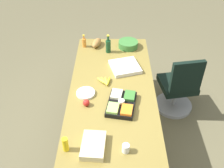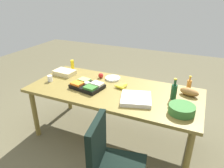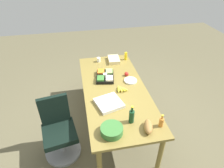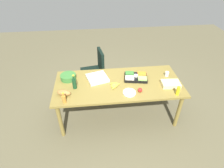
{
  "view_description": "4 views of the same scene",
  "coord_description": "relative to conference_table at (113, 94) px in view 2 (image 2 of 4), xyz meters",
  "views": [
    {
      "loc": [
        -2.49,
        -0.01,
        2.87
      ],
      "look_at": [
        -0.0,
        0.0,
        0.83
      ],
      "focal_mm": 42.55,
      "sensor_mm": 36.0,
      "label": 1
    },
    {
      "loc": [
        1.01,
        -2.3,
        2.04
      ],
      "look_at": [
        -0.03,
        0.03,
        0.86
      ],
      "focal_mm": 33.24,
      "sensor_mm": 36.0,
      "label": 2
    },
    {
      "loc": [
        2.54,
        -0.55,
        2.73
      ],
      "look_at": [
        -0.06,
        -0.03,
        0.85
      ],
      "focal_mm": 31.36,
      "sensor_mm": 36.0,
      "label": 3
    },
    {
      "loc": [
        0.41,
        2.69,
        2.8
      ],
      "look_at": [
        0.12,
        0.05,
        0.82
      ],
      "focal_mm": 29.69,
      "sensor_mm": 36.0,
      "label": 4
    }
  ],
  "objects": [
    {
      "name": "ground_plane",
      "position": [
        0.0,
        0.0,
        -0.72
      ],
      "size": [
        10.0,
        10.0,
        0.0
      ],
      "primitive_type": "plane",
      "color": "brown"
    },
    {
      "name": "paper_plate_stack",
      "position": [
        -0.15,
        0.31,
        0.09
      ],
      "size": [
        0.24,
        0.24,
        0.03
      ],
      "primitive_type": "cylinder",
      "rotation": [
        0.0,
        0.0,
        -0.11
      ],
      "color": "white",
      "rests_on": "conference_table"
    },
    {
      "name": "salad_bowl",
      "position": [
        0.92,
        -0.23,
        0.12
      ],
      "size": [
        0.34,
        0.34,
        0.1
      ],
      "primitive_type": "cylinder",
      "rotation": [
        0.0,
        0.0,
        -0.2
      ],
      "color": "#387232",
      "rests_on": "conference_table"
    },
    {
      "name": "banana_bunch",
      "position": [
        0.07,
        0.09,
        0.1
      ],
      "size": [
        0.18,
        0.19,
        0.04
      ],
      "color": "yellow",
      "rests_on": "conference_table"
    },
    {
      "name": "apple_red",
      "position": [
        -0.34,
        0.29,
        0.11
      ],
      "size": [
        0.1,
        0.1,
        0.08
      ],
      "primitive_type": "sphere",
      "rotation": [
        0.0,
        0.0,
        0.35
      ],
      "color": "red",
      "rests_on": "conference_table"
    },
    {
      "name": "conference_table",
      "position": [
        0.0,
        0.0,
        0.0
      ],
      "size": [
        2.31,
        1.03,
        0.79
      ],
      "color": "olive",
      "rests_on": "ground"
    },
    {
      "name": "wine_bottle",
      "position": [
        0.78,
        0.06,
        0.18
      ],
      "size": [
        0.08,
        0.08,
        0.27
      ],
      "color": "#153E21",
      "rests_on": "conference_table"
    },
    {
      "name": "paper_cup",
      "position": [
        -0.96,
        -0.13,
        0.12
      ],
      "size": [
        0.08,
        0.08,
        0.09
      ],
      "primitive_type": "cylinder",
      "rotation": [
        0.0,
        0.0,
        0.12
      ],
      "color": "white",
      "rests_on": "conference_table"
    },
    {
      "name": "sheet_cake",
      "position": [
        -0.92,
        0.17,
        0.11
      ],
      "size": [
        0.33,
        0.24,
        0.07
      ],
      "primitive_type": "cube",
      "rotation": [
        0.0,
        0.0,
        -0.07
      ],
      "color": "beige",
      "rests_on": "conference_table"
    },
    {
      "name": "dressing_bottle",
      "position": [
        0.93,
        0.42,
        0.15
      ],
      "size": [
        0.06,
        0.06,
        0.19
      ],
      "color": "orange",
      "rests_on": "conference_table"
    },
    {
      "name": "bread_loaf",
      "position": [
        0.95,
        0.24,
        0.12
      ],
      "size": [
        0.26,
        0.18,
        0.1
      ],
      "primitive_type": "ellipsoid",
      "rotation": [
        0.0,
        0.0,
        -0.3
      ],
      "color": "olive",
      "rests_on": "conference_table"
    },
    {
      "name": "pizza_box",
      "position": [
        0.37,
        -0.17,
        0.1
      ],
      "size": [
        0.45,
        0.45,
        0.05
      ],
      "primitive_type": "cube",
      "rotation": [
        0.0,
        0.0,
        0.28
      ],
      "color": "silver",
      "rests_on": "conference_table"
    },
    {
      "name": "mustard_bottle",
      "position": [
        -0.94,
        0.43,
        0.15
      ],
      "size": [
        0.06,
        0.06,
        0.16
      ],
      "primitive_type": "cylinder",
      "rotation": [
        0.0,
        0.0,
        0.09
      ],
      "color": "yellow",
      "rests_on": "conference_table"
    },
    {
      "name": "veggie_tray",
      "position": [
        -0.34,
        -0.1,
        0.11
      ],
      "size": [
        0.47,
        0.37,
        0.09
      ],
      "color": "black",
      "rests_on": "conference_table"
    }
  ]
}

